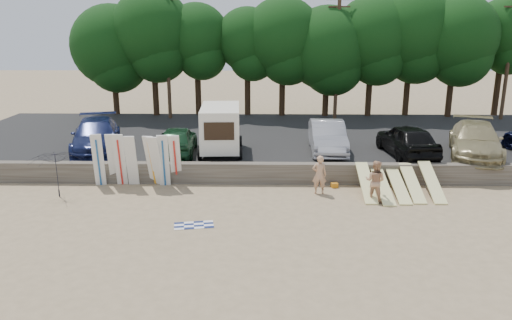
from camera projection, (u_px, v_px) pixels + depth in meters
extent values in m
plane|color=tan|center=(337.00, 206.00, 21.11)|extent=(120.00, 120.00, 0.00)
cube|color=#6B6356|center=(329.00, 174.00, 23.86)|extent=(44.00, 0.50, 1.00)
cube|color=#282828|center=(314.00, 140.00, 31.13)|extent=(44.00, 14.50, 0.70)
cylinder|color=#382616|center=(115.00, 91.00, 37.65)|extent=(0.44, 0.44, 3.46)
sphere|color=#164012|center=(112.00, 46.00, 36.74)|extent=(6.01, 6.01, 6.01)
cylinder|color=#382616|center=(155.00, 87.00, 37.15)|extent=(0.44, 0.44, 4.14)
sphere|color=#164012|center=(152.00, 31.00, 36.07)|extent=(6.02, 6.02, 6.02)
cylinder|color=#382616|center=(198.00, 89.00, 37.48)|extent=(0.44, 0.44, 3.90)
sphere|color=#164012|center=(196.00, 36.00, 36.46)|extent=(4.86, 4.86, 4.86)
cylinder|color=#382616|center=(248.00, 90.00, 37.44)|extent=(0.44, 0.44, 3.77)
sphere|color=#164012|center=(247.00, 39.00, 36.45)|extent=(4.66, 4.66, 4.66)
cylinder|color=#382616|center=(282.00, 89.00, 37.09)|extent=(0.44, 0.44, 3.89)
sphere|color=#164012|center=(283.00, 37.00, 36.07)|extent=(5.72, 5.72, 5.72)
cylinder|color=#382616|center=(326.00, 93.00, 37.02)|extent=(0.44, 0.44, 3.35)
sphere|color=#164012|center=(327.00, 48.00, 36.14)|extent=(6.09, 6.09, 6.09)
cylinder|color=#382616|center=(369.00, 89.00, 36.99)|extent=(0.44, 0.44, 3.90)
sphere|color=#164012|center=(372.00, 37.00, 35.97)|extent=(5.80, 5.80, 5.80)
cylinder|color=#382616|center=(407.00, 87.00, 37.18)|extent=(0.44, 0.44, 4.16)
sphere|color=#164012|center=(412.00, 31.00, 36.09)|extent=(6.30, 6.30, 6.30)
cylinder|color=#382616|center=(450.00, 90.00, 36.59)|extent=(0.44, 0.44, 3.93)
sphere|color=#164012|center=(456.00, 36.00, 35.56)|extent=(5.95, 5.95, 5.95)
cylinder|color=#382616|center=(497.00, 87.00, 37.07)|extent=(0.44, 0.44, 4.21)
sphere|color=#164012|center=(505.00, 30.00, 35.96)|extent=(4.65, 4.65, 4.65)
cylinder|color=#473321|center=(168.00, 55.00, 35.29)|extent=(0.26, 0.26, 9.00)
cube|color=#473321|center=(165.00, 7.00, 34.40)|extent=(1.50, 0.10, 0.10)
cylinder|color=#473321|center=(337.00, 56.00, 35.09)|extent=(0.26, 0.26, 9.00)
cube|color=#473321|center=(339.00, 7.00, 34.20)|extent=(1.50, 0.10, 0.10)
cylinder|color=#473321|center=(509.00, 56.00, 34.89)|extent=(0.26, 0.26, 9.00)
cube|color=white|center=(220.00, 127.00, 26.40)|extent=(2.19, 4.05, 2.17)
cube|color=black|center=(219.00, 131.00, 24.42)|extent=(1.48, 0.12, 0.89)
cylinder|color=black|center=(200.00, 153.00, 25.42)|extent=(0.23, 0.66, 0.65)
cylinder|color=black|center=(240.00, 153.00, 25.49)|extent=(0.23, 0.66, 0.65)
cylinder|color=black|center=(203.00, 142.00, 27.90)|extent=(0.23, 0.66, 0.65)
cylinder|color=black|center=(240.00, 141.00, 27.97)|extent=(0.23, 0.66, 0.65)
imported|color=#141C48|center=(96.00, 136.00, 26.90)|extent=(3.89, 6.41, 1.74)
imported|color=#153B20|center=(178.00, 140.00, 26.33)|extent=(2.02, 4.59, 1.54)
imported|color=#A1A1A6|center=(327.00, 137.00, 26.78)|extent=(1.87, 5.11, 1.67)
imported|color=black|center=(407.00, 140.00, 26.04)|extent=(2.55, 5.20, 1.71)
imported|color=#9C8F63|center=(475.00, 140.00, 25.88)|extent=(4.15, 6.45, 1.74)
cube|color=white|center=(98.00, 160.00, 23.25)|extent=(0.57, 0.59, 2.57)
cube|color=white|center=(113.00, 159.00, 23.45)|extent=(0.56, 0.71, 2.54)
cube|color=white|center=(120.00, 160.00, 23.31)|extent=(0.55, 0.64, 2.56)
cube|color=white|center=(131.00, 161.00, 23.20)|extent=(0.57, 0.80, 2.52)
cube|color=white|center=(152.00, 161.00, 23.28)|extent=(0.61, 0.87, 2.51)
cube|color=white|center=(156.00, 161.00, 23.19)|extent=(0.63, 0.92, 2.50)
cube|color=white|center=(164.00, 161.00, 23.17)|extent=(0.56, 0.66, 2.55)
cube|color=white|center=(175.00, 160.00, 23.39)|extent=(0.54, 0.83, 2.51)
cube|color=#F9F39D|center=(366.00, 182.00, 22.38)|extent=(0.56, 2.84, 1.10)
cube|color=#F9F39D|center=(383.00, 186.00, 22.25)|extent=(0.56, 2.92, 0.83)
cube|color=#F9F39D|center=(398.00, 185.00, 22.37)|extent=(0.56, 2.91, 0.87)
cube|color=#F9F39D|center=(412.00, 183.00, 22.43)|extent=(0.56, 2.86, 1.04)
cube|color=#F9F39D|center=(432.00, 182.00, 22.37)|extent=(0.56, 2.82, 1.17)
imported|color=tan|center=(319.00, 175.00, 22.35)|extent=(0.67, 0.45, 1.79)
imported|color=tan|center=(375.00, 181.00, 21.42)|extent=(1.10, 1.03, 1.81)
cube|color=green|center=(373.00, 184.00, 23.34)|extent=(0.45, 0.40, 0.32)
cube|color=orange|center=(334.00, 185.00, 23.38)|extent=(0.34, 0.30, 0.22)
plane|color=white|center=(194.00, 225.00, 19.07)|extent=(1.74, 1.74, 0.00)
imported|color=black|center=(56.00, 174.00, 21.92)|extent=(3.01, 2.99, 2.08)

